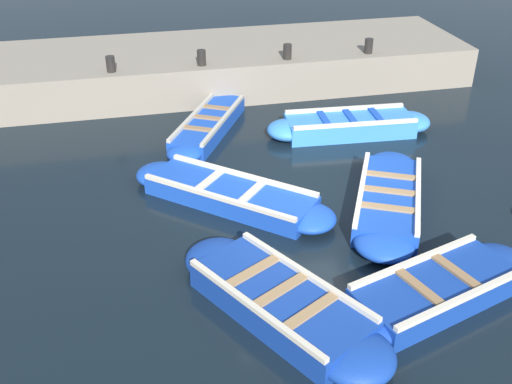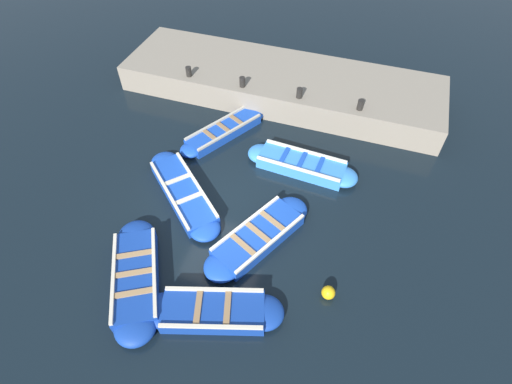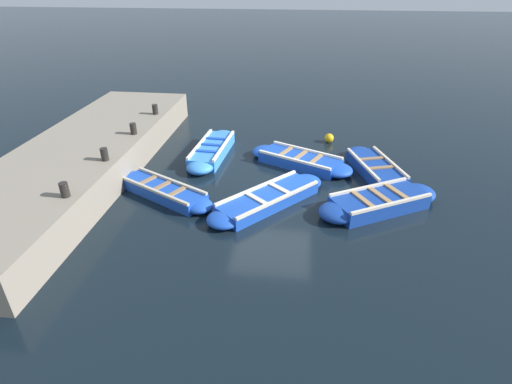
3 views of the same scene
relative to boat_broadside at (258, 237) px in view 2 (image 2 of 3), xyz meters
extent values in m
plane|color=black|center=(-0.75, -1.35, -0.17)|extent=(120.00, 120.00, 0.00)
cube|color=#1947B7|center=(0.00, 0.00, -0.01)|extent=(2.73, 2.03, 0.33)
ellipsoid|color=#1947B7|center=(-1.15, 0.57, -0.01)|extent=(1.26, 1.25, 0.33)
ellipsoid|color=#1947B7|center=(1.15, -0.57, -0.01)|extent=(1.26, 1.25, 0.33)
cube|color=silver|center=(-0.20, -0.41, 0.20)|extent=(2.28, 1.18, 0.07)
cube|color=silver|center=(0.20, 0.41, 0.20)|extent=(2.28, 1.18, 0.07)
cube|color=#9E7A51|center=(-0.49, 0.24, 0.18)|extent=(0.52, 0.85, 0.04)
cube|color=#9E7A51|center=(0.00, 0.00, 0.18)|extent=(0.52, 0.85, 0.04)
cube|color=#9E7A51|center=(0.49, -0.24, 0.18)|extent=(0.52, 0.85, 0.04)
cube|color=navy|center=(2.32, -0.31, 0.00)|extent=(1.63, 2.53, 0.34)
ellipsoid|color=navy|center=(1.96, 0.80, 0.00)|extent=(1.13, 1.15, 0.34)
ellipsoid|color=navy|center=(2.67, -1.43, 0.00)|extent=(1.13, 1.15, 0.34)
cube|color=beige|center=(1.89, -0.45, 0.20)|extent=(0.77, 2.22, 0.07)
cube|color=beige|center=(2.74, -0.18, 0.20)|extent=(0.77, 2.22, 0.07)
cube|color=olive|center=(2.22, 0.00, 0.18)|extent=(0.86, 0.39, 0.04)
cube|color=olive|center=(2.42, -0.63, 0.18)|extent=(0.86, 0.39, 0.04)
cube|color=navy|center=(2.12, -2.44, 0.02)|extent=(2.70, 2.15, 0.38)
ellipsoid|color=navy|center=(3.21, -1.82, 0.02)|extent=(1.33, 1.32, 0.38)
ellipsoid|color=navy|center=(1.03, -3.07, 0.02)|extent=(1.33, 1.32, 0.38)
cube|color=beige|center=(1.88, -2.03, 0.24)|extent=(2.18, 1.29, 0.07)
cube|color=beige|center=(2.36, -2.86, 0.24)|extent=(2.18, 1.29, 0.07)
cube|color=#9E7A51|center=(2.58, -2.18, 0.23)|extent=(0.57, 0.86, 0.04)
cube|color=#9E7A51|center=(2.12, -2.44, 0.23)|extent=(0.57, 0.86, 0.04)
cube|color=#9E7A51|center=(1.65, -2.71, 0.23)|extent=(0.57, 0.86, 0.04)
cube|color=#1947B7|center=(-3.72, -2.48, -0.02)|extent=(2.75, 1.98, 0.31)
ellipsoid|color=#1947B7|center=(-4.92, -1.83, -0.02)|extent=(0.98, 0.97, 0.31)
ellipsoid|color=#1947B7|center=(-2.53, -3.13, -0.02)|extent=(0.98, 0.97, 0.31)
cube|color=#B2AD9E|center=(-3.89, -2.78, 0.17)|extent=(2.37, 1.35, 0.07)
cube|color=#B2AD9E|center=(-3.56, -2.18, 0.17)|extent=(2.37, 1.35, 0.07)
cube|color=olive|center=(-4.23, -2.20, 0.16)|extent=(0.45, 0.66, 0.04)
cube|color=olive|center=(-3.72, -2.48, 0.16)|extent=(0.45, 0.66, 0.04)
cube|color=olive|center=(-3.22, -2.75, 0.16)|extent=(0.45, 0.66, 0.04)
cube|color=#3884E0|center=(-2.97, 0.41, 0.02)|extent=(1.08, 2.72, 0.37)
ellipsoid|color=#3884E0|center=(-2.88, 1.74, 0.02)|extent=(0.89, 0.92, 0.37)
ellipsoid|color=#3884E0|center=(-3.05, -0.92, 0.02)|extent=(0.89, 0.92, 0.37)
cube|color=silver|center=(-3.38, 0.44, 0.24)|extent=(0.25, 2.61, 0.07)
cube|color=silver|center=(-2.55, 0.38, 0.24)|extent=(0.25, 2.61, 0.07)
cube|color=#1947B7|center=(-2.93, 0.97, 0.22)|extent=(0.81, 0.19, 0.04)
cube|color=#1947B7|center=(-2.97, 0.41, 0.22)|extent=(0.81, 0.19, 0.04)
cube|color=#1947B7|center=(-3.00, -0.16, 0.22)|extent=(0.81, 0.19, 0.04)
cube|color=#1947B7|center=(-0.78, -2.56, -0.02)|extent=(2.67, 2.83, 0.31)
ellipsoid|color=#1947B7|center=(0.20, -1.45, -0.02)|extent=(1.23, 1.23, 0.31)
ellipsoid|color=#1947B7|center=(-1.77, -3.67, -0.02)|extent=(1.23, 1.23, 0.31)
cube|color=beige|center=(-1.10, -2.28, 0.17)|extent=(1.99, 2.22, 0.07)
cube|color=beige|center=(-0.46, -2.84, 0.17)|extent=(1.99, 2.22, 0.07)
cube|color=beige|center=(-0.50, -2.25, 0.15)|extent=(0.71, 0.65, 0.04)
cube|color=beige|center=(-1.06, -2.87, 0.15)|extent=(0.71, 0.65, 0.04)
cube|color=gray|center=(-6.60, -1.35, 0.30)|extent=(3.32, 11.58, 0.95)
cylinder|color=black|center=(-5.29, -4.38, 0.96)|extent=(0.20, 0.20, 0.35)
cylinder|color=black|center=(-5.29, -2.36, 0.96)|extent=(0.20, 0.20, 0.35)
cylinder|color=black|center=(-5.29, -0.34, 0.96)|extent=(0.20, 0.20, 0.35)
cylinder|color=black|center=(-5.29, 1.68, 0.96)|extent=(0.20, 0.20, 0.35)
sphere|color=#EAB214|center=(1.00, 2.09, -0.01)|extent=(0.33, 0.33, 0.33)
camera|label=1|loc=(7.88, -4.07, 5.24)|focal=42.00mm
camera|label=2|loc=(5.80, 1.91, 8.68)|focal=28.00mm
camera|label=3|loc=(0.01, -11.75, 5.33)|focal=28.00mm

